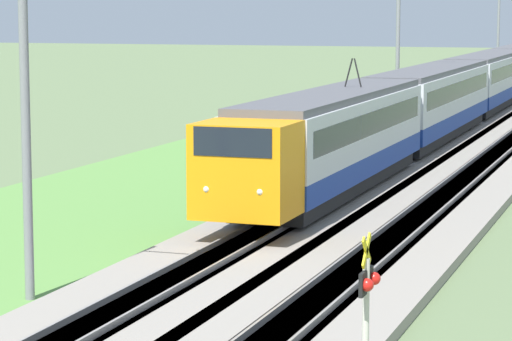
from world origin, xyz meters
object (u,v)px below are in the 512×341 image
at_px(crossing_signal_far, 366,325).
at_px(catenary_mast_far, 499,35).
at_px(passenger_train, 465,87).
at_px(catenary_mast_mid, 399,52).
at_px(catenary_mast_near, 28,117).

relative_size(crossing_signal_far, catenary_mast_far, 0.40).
bearing_deg(catenary_mast_far, passenger_train, -175.56).
bearing_deg(crossing_signal_far, catenary_mast_far, 96.38).
xyz_separation_m(catenary_mast_mid, catenary_mast_far, (40.19, 0.00, 0.06)).
distance_m(passenger_train, catenary_mast_mid, 6.92).
distance_m(crossing_signal_far, catenary_mast_mid, 48.50).
xyz_separation_m(passenger_train, catenary_mast_near, (-46.20, 2.65, 2.07)).
distance_m(catenary_mast_mid, catenary_mast_far, 40.19).
xyz_separation_m(crossing_signal_far, catenary_mast_near, (7.25, 9.80, 2.25)).
bearing_deg(passenger_train, catenary_mast_mid, -23.83).
distance_m(passenger_train, catenary_mast_near, 46.32).
relative_size(passenger_train, crossing_signal_far, 22.09).
bearing_deg(catenary_mast_near, passenger_train, -3.28).
height_order(crossing_signal_far, catenary_mast_mid, catenary_mast_mid).
bearing_deg(passenger_train, catenary_mast_far, -175.56).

